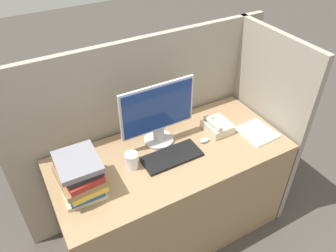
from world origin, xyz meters
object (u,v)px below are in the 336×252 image
at_px(book_stack, 80,175).
at_px(mouse, 205,140).
at_px(keyboard, 172,157).
at_px(monitor, 158,116).
at_px(coffee_cup, 132,161).
at_px(desk_telephone, 217,126).

bearing_deg(book_stack, mouse, 0.36).
bearing_deg(mouse, book_stack, -179.64).
height_order(keyboard, book_stack, book_stack).
distance_m(monitor, keyboard, 0.27).
bearing_deg(book_stack, coffee_cup, 4.86).
height_order(mouse, book_stack, book_stack).
xyz_separation_m(book_stack, desk_telephone, (0.98, 0.07, -0.08)).
relative_size(keyboard, book_stack, 1.25).
height_order(keyboard, mouse, mouse).
relative_size(keyboard, desk_telephone, 2.01).
height_order(mouse, desk_telephone, desk_telephone).
distance_m(coffee_cup, desk_telephone, 0.66).
bearing_deg(coffee_cup, book_stack, -175.14).
bearing_deg(book_stack, keyboard, -2.16).
height_order(keyboard, desk_telephone, desk_telephone).
bearing_deg(monitor, book_stack, -163.76).
height_order(keyboard, coffee_cup, coffee_cup).
xyz_separation_m(mouse, coffee_cup, (-0.52, 0.02, 0.04)).
bearing_deg(book_stack, monitor, 16.24).
relative_size(book_stack, desk_telephone, 1.61).
xyz_separation_m(monitor, desk_telephone, (0.40, -0.10, -0.17)).
distance_m(monitor, coffee_cup, 0.33).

